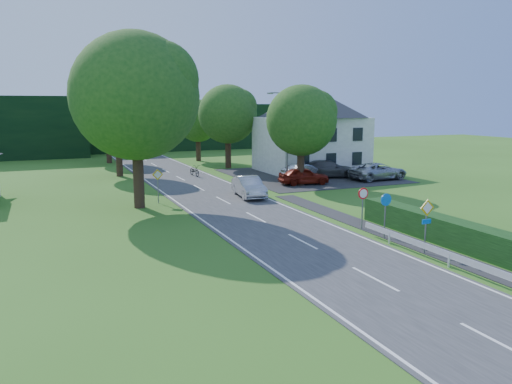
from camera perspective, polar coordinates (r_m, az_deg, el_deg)
name	(u,v)px	position (r m, az deg, el deg)	size (l,w,h in m)	color
ground	(501,345)	(16.70, 26.18, -15.45)	(160.00, 160.00, 0.00)	#325F1B
road	(244,211)	(32.57, -1.42, -2.22)	(7.00, 80.00, 0.04)	#343436
parking_pad	(308,176)	(49.26, 5.92, 1.88)	(14.00, 16.00, 0.04)	#27272A
line_edge_left	(196,215)	(31.53, -6.91, -2.65)	(0.12, 80.00, 0.01)	white
line_edge_right	(288,207)	(33.88, 3.69, -1.72)	(0.12, 80.00, 0.01)	white
line_centre	(244,211)	(32.56, -1.42, -2.17)	(0.12, 80.00, 0.01)	white
tree_main	(136,121)	(34.08, -13.53, 7.89)	(9.40, 9.40, 11.64)	#1B4A16
tree_left_far	(118,132)	(50.09, -15.51, 6.62)	(7.00, 7.00, 8.58)	#1B4A16
tree_right_far	(228,126)	(54.94, -3.23, 7.48)	(7.40, 7.40, 9.09)	#1B4A16
tree_left_back	(108,129)	(62.06, -16.59, 6.90)	(6.60, 6.60, 8.07)	#1B4A16
tree_right_back	(198,130)	(62.25, -6.65, 7.01)	(6.20, 6.20, 7.56)	#1B4A16
tree_right_mid	(301,136)	(42.79, 5.18, 6.43)	(7.00, 7.00, 8.58)	#1B4A16
treeline_right	(180,127)	(78.19, -8.63, 7.34)	(30.00, 5.00, 7.00)	black
house_white	(311,129)	(52.43, 6.32, 7.17)	(10.60, 8.40, 8.60)	silver
streetlight	(286,133)	(44.35, 3.45, 6.80)	(2.03, 0.18, 8.00)	slate
sign_priority_right	(427,216)	(24.37, 18.92, -2.63)	(0.78, 0.09, 2.59)	slate
sign_roundabout	(386,207)	(26.63, 14.59, -1.65)	(0.64, 0.08, 2.37)	slate
sign_speed_limit	(363,198)	(28.18, 12.13, -0.73)	(0.64, 0.11, 2.37)	slate
sign_priority_left	(158,179)	(35.68, -11.17, 1.44)	(0.78, 0.09, 2.44)	slate
moving_car	(249,187)	(37.42, -0.82, 0.61)	(1.63, 4.68, 1.54)	#AAABAF
motorcycle	(195,170)	(48.87, -7.03, 2.48)	(0.74, 2.13, 1.12)	black
parked_car_red	(304,176)	(43.58, 5.48, 1.85)	(1.76, 4.37, 1.49)	maroon
parked_car_silver_a	(304,171)	(46.69, 5.48, 2.36)	(1.52, 4.36, 1.44)	#A8A7AC
parked_car_grey	(328,169)	(48.08, 8.25, 2.63)	(2.28, 5.60, 1.63)	#424247
parked_car_silver_b	(378,171)	(47.53, 13.80, 2.33)	(2.59, 5.62, 1.56)	#A9AAB0
parasol	(293,163)	(50.58, 4.23, 3.35)	(2.31, 2.35, 2.12)	red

